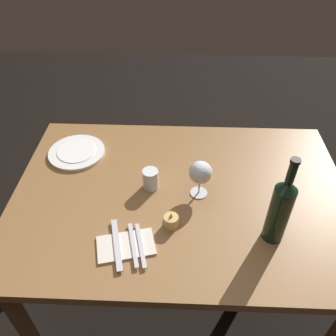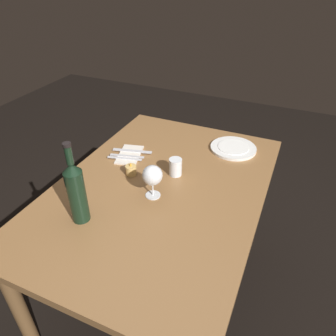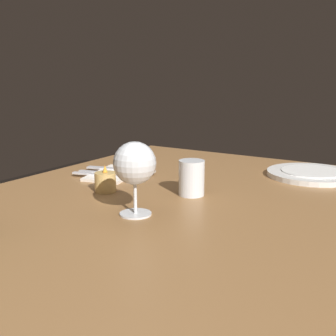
{
  "view_description": "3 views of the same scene",
  "coord_description": "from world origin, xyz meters",
  "px_view_note": "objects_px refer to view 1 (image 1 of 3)",
  "views": [
    {
      "loc": [
        0.01,
        0.94,
        1.7
      ],
      "look_at": [
        0.05,
        -0.08,
        0.8
      ],
      "focal_mm": 36.98,
      "sensor_mm": 36.0,
      "label": 1
    },
    {
      "loc": [
        -1.03,
        -0.49,
        1.61
      ],
      "look_at": [
        0.01,
        -0.04,
        0.84
      ],
      "focal_mm": 33.9,
      "sensor_mm": 36.0,
      "label": 2
    },
    {
      "loc": [
        -0.75,
        -0.5,
        1.03
      ],
      "look_at": [
        -0.04,
        -0.06,
        0.84
      ],
      "focal_mm": 46.15,
      "sensor_mm": 36.0,
      "label": 3
    }
  ],
  "objects_px": {
    "fork_outer": "(141,245)",
    "table_knife": "(117,244)",
    "wine_glass_left": "(200,172)",
    "water_tumbler": "(151,180)",
    "folded_napkin": "(126,246)",
    "wine_bottle": "(280,209)",
    "fork_inner": "(133,245)",
    "dinner_plate": "(77,152)",
    "votive_candle": "(171,222)"
  },
  "relations": [
    {
      "from": "dinner_plate",
      "to": "wine_bottle",
      "type": "bearing_deg",
      "value": 151.63
    },
    {
      "from": "fork_outer",
      "to": "table_knife",
      "type": "xyz_separation_m",
      "value": [
        0.08,
        0.0,
        0.0
      ]
    },
    {
      "from": "wine_glass_left",
      "to": "votive_candle",
      "type": "height_order",
      "value": "wine_glass_left"
    },
    {
      "from": "votive_candle",
      "to": "fork_inner",
      "type": "relative_size",
      "value": 0.38
    },
    {
      "from": "folded_napkin",
      "to": "table_knife",
      "type": "xyz_separation_m",
      "value": [
        0.03,
        0.0,
        0.01
      ]
    },
    {
      "from": "votive_candle",
      "to": "fork_inner",
      "type": "height_order",
      "value": "votive_candle"
    },
    {
      "from": "fork_inner",
      "to": "fork_outer",
      "type": "bearing_deg",
      "value": 180.0
    },
    {
      "from": "dinner_plate",
      "to": "folded_napkin",
      "type": "height_order",
      "value": "dinner_plate"
    },
    {
      "from": "water_tumbler",
      "to": "dinner_plate",
      "type": "bearing_deg",
      "value": -29.76
    },
    {
      "from": "wine_bottle",
      "to": "water_tumbler",
      "type": "distance_m",
      "value": 0.5
    },
    {
      "from": "votive_candle",
      "to": "table_knife",
      "type": "bearing_deg",
      "value": 27.63
    },
    {
      "from": "water_tumbler",
      "to": "fork_outer",
      "type": "height_order",
      "value": "water_tumbler"
    },
    {
      "from": "votive_candle",
      "to": "fork_outer",
      "type": "distance_m",
      "value": 0.14
    },
    {
      "from": "water_tumbler",
      "to": "dinner_plate",
      "type": "relative_size",
      "value": 0.34
    },
    {
      "from": "water_tumbler",
      "to": "folded_napkin",
      "type": "bearing_deg",
      "value": 77.85
    },
    {
      "from": "dinner_plate",
      "to": "fork_outer",
      "type": "distance_m",
      "value": 0.58
    },
    {
      "from": "water_tumbler",
      "to": "folded_napkin",
      "type": "distance_m",
      "value": 0.29
    },
    {
      "from": "wine_bottle",
      "to": "votive_candle",
      "type": "xyz_separation_m",
      "value": [
        0.35,
        -0.03,
        -0.11
      ]
    },
    {
      "from": "wine_glass_left",
      "to": "wine_bottle",
      "type": "height_order",
      "value": "wine_bottle"
    },
    {
      "from": "wine_glass_left",
      "to": "votive_candle",
      "type": "relative_size",
      "value": 2.27
    },
    {
      "from": "table_knife",
      "to": "wine_bottle",
      "type": "bearing_deg",
      "value": -173.25
    },
    {
      "from": "wine_bottle",
      "to": "folded_napkin",
      "type": "height_order",
      "value": "wine_bottle"
    },
    {
      "from": "votive_candle",
      "to": "wine_glass_left",
      "type": "bearing_deg",
      "value": -121.13
    },
    {
      "from": "dinner_plate",
      "to": "wine_glass_left",
      "type": "bearing_deg",
      "value": 157.56
    },
    {
      "from": "wine_glass_left",
      "to": "dinner_plate",
      "type": "distance_m",
      "value": 0.58
    },
    {
      "from": "fork_inner",
      "to": "wine_glass_left",
      "type": "bearing_deg",
      "value": -130.62
    },
    {
      "from": "folded_napkin",
      "to": "table_knife",
      "type": "bearing_deg",
      "value": 0.0
    },
    {
      "from": "dinner_plate",
      "to": "folded_napkin",
      "type": "relative_size",
      "value": 1.16
    },
    {
      "from": "folded_napkin",
      "to": "fork_inner",
      "type": "distance_m",
      "value": 0.03
    },
    {
      "from": "folded_napkin",
      "to": "fork_outer",
      "type": "bearing_deg",
      "value": 180.0
    },
    {
      "from": "votive_candle",
      "to": "dinner_plate",
      "type": "xyz_separation_m",
      "value": [
        0.43,
        -0.39,
        -0.02
      ]
    },
    {
      "from": "folded_napkin",
      "to": "table_knife",
      "type": "distance_m",
      "value": 0.03
    },
    {
      "from": "votive_candle",
      "to": "folded_napkin",
      "type": "relative_size",
      "value": 0.32
    },
    {
      "from": "wine_glass_left",
      "to": "water_tumbler",
      "type": "bearing_deg",
      "value": -7.11
    },
    {
      "from": "water_tumbler",
      "to": "wine_glass_left",
      "type": "bearing_deg",
      "value": 172.89
    },
    {
      "from": "dinner_plate",
      "to": "table_knife",
      "type": "height_order",
      "value": "dinner_plate"
    },
    {
      "from": "wine_glass_left",
      "to": "votive_candle",
      "type": "distance_m",
      "value": 0.21
    },
    {
      "from": "water_tumbler",
      "to": "folded_napkin",
      "type": "height_order",
      "value": "water_tumbler"
    },
    {
      "from": "fork_inner",
      "to": "wine_bottle",
      "type": "bearing_deg",
      "value": -172.46
    },
    {
      "from": "wine_bottle",
      "to": "fork_inner",
      "type": "relative_size",
      "value": 1.93
    },
    {
      "from": "wine_glass_left",
      "to": "fork_inner",
      "type": "height_order",
      "value": "wine_glass_left"
    },
    {
      "from": "votive_candle",
      "to": "wine_bottle",
      "type": "bearing_deg",
      "value": 174.9
    },
    {
      "from": "wine_glass_left",
      "to": "folded_napkin",
      "type": "height_order",
      "value": "wine_glass_left"
    },
    {
      "from": "wine_bottle",
      "to": "table_knife",
      "type": "bearing_deg",
      "value": 6.75
    },
    {
      "from": "water_tumbler",
      "to": "table_knife",
      "type": "height_order",
      "value": "water_tumbler"
    },
    {
      "from": "fork_outer",
      "to": "dinner_plate",
      "type": "bearing_deg",
      "value": -55.48
    },
    {
      "from": "wine_bottle",
      "to": "folded_napkin",
      "type": "bearing_deg",
      "value": 7.16
    },
    {
      "from": "votive_candle",
      "to": "dinner_plate",
      "type": "height_order",
      "value": "votive_candle"
    },
    {
      "from": "votive_candle",
      "to": "fork_outer",
      "type": "height_order",
      "value": "votive_candle"
    },
    {
      "from": "folded_napkin",
      "to": "fork_outer",
      "type": "height_order",
      "value": "fork_outer"
    }
  ]
}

